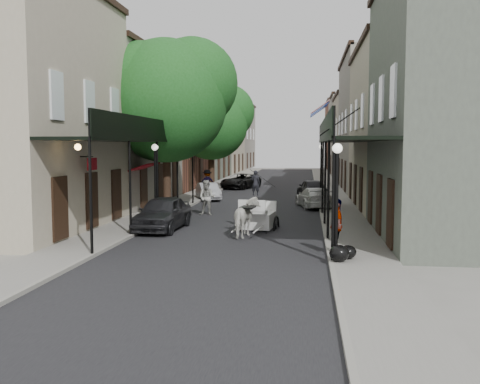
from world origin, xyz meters
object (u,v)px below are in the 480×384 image
(pedestrian_sidewalk_left, at_px, (207,182))
(car_left_far, at_px, (241,181))
(tree_near, at_px, (174,96))
(horse, at_px, (247,218))
(tree_far, at_px, (216,120))
(car_right_far, at_px, (312,189))
(lamppost_right_near, at_px, (336,200))
(lamppost_right_far, at_px, (321,170))
(pedestrian_walking, at_px, (207,198))
(car_left_near, at_px, (163,213))
(carriage, at_px, (260,205))
(car_left_mid, at_px, (208,191))
(pedestrian_sidewalk_right, at_px, (337,225))
(lamppost_left, at_px, (155,181))
(car_right_near, at_px, (314,198))

(pedestrian_sidewalk_left, distance_m, car_left_far, 7.37)
(tree_near, relative_size, horse, 5.04)
(tree_far, height_order, car_right_far, tree_far)
(tree_near, xyz_separation_m, pedestrian_sidewalk_left, (-0.00, 9.75, -5.44))
(tree_far, distance_m, lamppost_right_near, 27.74)
(lamppost_right_far, relative_size, pedestrian_walking, 1.95)
(lamppost_right_near, distance_m, horse, 5.83)
(pedestrian_walking, distance_m, car_right_far, 11.37)
(tree_near, xyz_separation_m, pedestrian_walking, (2.03, -1.02, -5.54))
(tree_near, bearing_deg, car_right_far, 48.84)
(horse, bearing_deg, car_left_near, -12.84)
(tree_far, xyz_separation_m, pedestrian_walking, (2.07, -15.02, -4.89))
(lamppost_right_near, distance_m, carriage, 7.80)
(tree_near, relative_size, car_right_far, 2.31)
(tree_far, bearing_deg, carriage, -74.53)
(pedestrian_sidewalk_left, relative_size, car_right_far, 0.44)
(pedestrian_sidewalk_left, xyz_separation_m, car_right_far, (7.72, -0.93, -0.33))
(car_left_near, xyz_separation_m, car_left_mid, (-0.39, 13.15, -0.17))
(horse, xyz_separation_m, pedestrian_sidewalk_right, (3.46, -3.25, 0.23))
(lamppost_right_near, bearing_deg, car_right_far, 91.59)
(car_left_near, bearing_deg, horse, -17.20)
(tree_near, bearing_deg, car_left_far, 84.61)
(car_left_far, distance_m, car_right_far, 10.17)
(pedestrian_walking, height_order, car_left_mid, pedestrian_walking)
(lamppost_left, height_order, carriage, lamppost_left)
(car_left_mid, height_order, car_left_far, car_left_far)
(tree_far, height_order, car_right_near, tree_far)
(lamppost_right_near, distance_m, car_left_mid, 20.69)
(car_left_mid, bearing_deg, horse, -94.21)
(pedestrian_sidewalk_left, relative_size, car_left_near, 0.42)
(carriage, bearing_deg, car_left_far, 106.07)
(pedestrian_sidewalk_right, distance_m, car_right_near, 14.10)
(car_left_near, bearing_deg, lamppost_right_near, -37.06)
(pedestrian_sidewalk_left, distance_m, car_right_near, 10.16)
(pedestrian_sidewalk_right, height_order, car_left_mid, pedestrian_sidewalk_right)
(car_left_near, bearing_deg, carriage, 16.86)
(car_left_mid, height_order, car_right_near, car_right_near)
(lamppost_right_near, bearing_deg, pedestrian_sidewalk_right, 85.78)
(car_right_far, bearing_deg, car_right_near, 80.89)
(tree_far, relative_size, horse, 4.50)
(lamppost_right_far, xyz_separation_m, carriage, (-3.07, -12.90, -1.00))
(carriage, bearing_deg, lamppost_right_far, 83.33)
(lamppost_right_near, xyz_separation_m, horse, (-3.36, 4.60, -1.24))
(car_left_far, bearing_deg, pedestrian_walking, -69.69)
(lamppost_left, bearing_deg, lamppost_right_far, 55.65)
(car_right_near, bearing_deg, lamppost_left, 32.60)
(carriage, bearing_deg, horse, -90.00)
(tree_near, relative_size, lamppost_right_far, 2.60)
(carriage, relative_size, car_left_mid, 0.76)
(tree_far, bearing_deg, car_right_far, -33.71)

